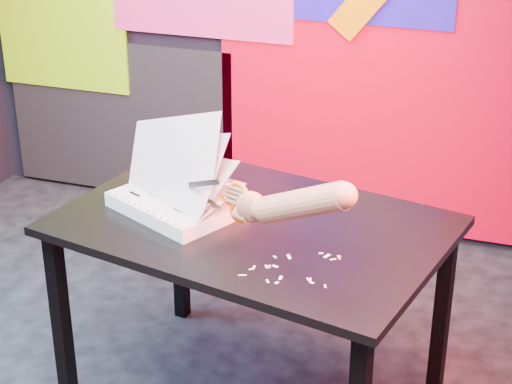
% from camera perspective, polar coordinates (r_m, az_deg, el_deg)
% --- Properties ---
extents(room, '(3.01, 3.01, 2.71)m').
position_cam_1_polar(room, '(2.85, -10.39, 10.62)').
color(room, black).
rests_on(room, ground).
extents(backdrop, '(2.88, 0.05, 2.08)m').
position_cam_1_polar(backdrop, '(4.22, 0.39, 10.10)').
color(backdrop, red).
rests_on(backdrop, ground).
extents(work_table, '(1.39, 1.07, 0.75)m').
position_cam_1_polar(work_table, '(2.88, -0.25, -3.50)').
color(work_table, black).
rests_on(work_table, ground).
extents(printout_stack, '(0.50, 0.45, 0.38)m').
position_cam_1_polar(printout_stack, '(2.92, -5.32, -0.58)').
color(printout_stack, silver).
rests_on(printout_stack, work_table).
extents(scissors, '(0.24, 0.10, 0.14)m').
position_cam_1_polar(scissors, '(2.68, -1.45, -0.60)').
color(scissors, '#AEAEAE').
rests_on(scissors, printout_stack).
extents(hand_forearm, '(0.44, 0.20, 0.23)m').
position_cam_1_polar(hand_forearm, '(2.52, 2.50, -0.77)').
color(hand_forearm, brown).
rests_on(hand_forearm, work_table).
extents(paper_clippings, '(0.26, 0.23, 0.00)m').
position_cam_1_polar(paper_clippings, '(2.57, 2.50, -5.02)').
color(paper_clippings, white).
rests_on(paper_clippings, work_table).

